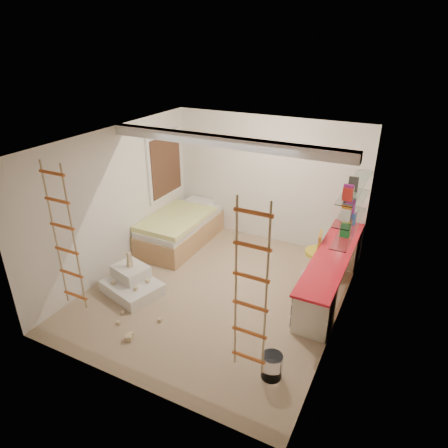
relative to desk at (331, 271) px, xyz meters
The scene contains 15 objects.
floor 1.96m from the desk, 153.35° to the right, with size 4.50×4.50×0.00m, color #9C8164.
ceiling_beam 2.78m from the desk, 161.89° to the right, with size 4.00×0.18×0.16m, color white.
window_frame 3.91m from the desk, behind, with size 0.06×1.15×1.35m, color white.
window_blind 3.88m from the desk, behind, with size 0.02×1.00×1.20m, color #4C2D1E.
rope_ladder_left 4.18m from the desk, 139.59° to the right, with size 0.41×0.04×2.13m, color #C25121, non-canonical shape.
rope_ladder_right 2.86m from the desk, 98.00° to the right, with size 0.41×0.04×2.13m, color #C55121, non-canonical shape.
waste_bin 2.23m from the desk, 95.45° to the right, with size 0.27×0.27×0.34m, color white.
desk is the anchor object (origin of this frame).
shelves 1.14m from the desk, 60.31° to the left, with size 0.25×1.80×0.71m.
bed 3.22m from the desk, behind, with size 1.02×2.00×0.69m.
task_lamp 1.21m from the desk, 92.80° to the left, with size 0.14×0.36×0.57m.
swivel_chair 0.47m from the desk, 132.77° to the left, with size 0.60×0.60×0.88m.
play_platform 3.36m from the desk, 153.52° to the right, with size 1.09×0.94×0.41m.
toy_blocks 3.30m from the desk, 146.23° to the right, with size 1.15×1.19×0.68m.
books 1.22m from the desk, 60.31° to the left, with size 0.14×0.58×0.92m.
Camera 1 is at (2.67, -5.00, 3.97)m, focal length 32.00 mm.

